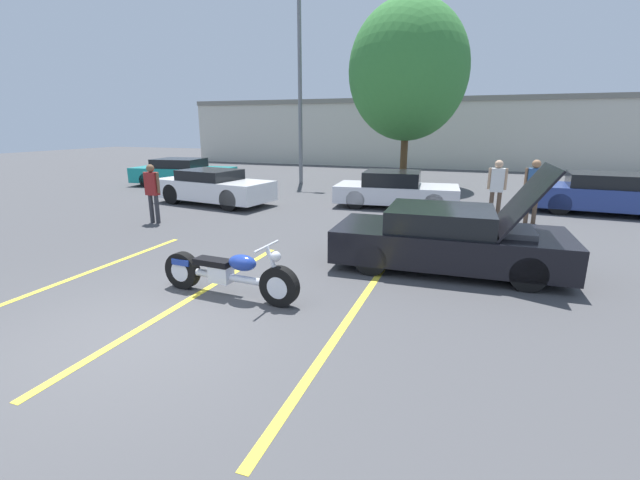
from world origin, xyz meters
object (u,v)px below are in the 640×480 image
object	(u,v)px
motorcycle	(228,274)
spectator_midground	(534,186)
parked_car_left_row	(183,173)
spectator_by_show_car	(152,189)
tree_background	(408,71)
parked_car_mid_right_row	(395,190)
light_pole	(301,79)
parked_car_mid_left_row	(214,187)
spectator_near_motorcycle	(497,185)
parked_car_right_row	(609,194)
show_car_hood_open	(449,239)

from	to	relation	value
motorcycle	spectator_midground	xyz separation A→B (m)	(5.15, 7.58, 0.69)
parked_car_left_row	spectator_by_show_car	xyz separation A→B (m)	(4.18, -6.80, 0.39)
tree_background	parked_car_mid_right_row	size ratio (longest dim) A/B	1.89
light_pole	tree_background	bearing A→B (deg)	11.78
tree_background	parked_car_mid_left_row	bearing A→B (deg)	-127.08
parked_car_left_row	motorcycle	bearing A→B (deg)	-56.83
parked_car_left_row	spectator_near_motorcycle	world-z (taller)	spectator_near_motorcycle
parked_car_mid_left_row	spectator_by_show_car	world-z (taller)	spectator_by_show_car
spectator_by_show_car	light_pole	bearing A→B (deg)	85.98
parked_car_mid_right_row	parked_car_right_row	xyz separation A→B (m)	(6.53, 1.13, 0.04)
spectator_near_motorcycle	motorcycle	bearing A→B (deg)	-118.90
light_pole	tree_background	world-z (taller)	light_pole
parked_car_mid_left_row	spectator_by_show_car	xyz separation A→B (m)	(0.14, -3.21, 0.39)
tree_background	parked_car_mid_left_row	size ratio (longest dim) A/B	1.81
spectator_by_show_car	show_car_hood_open	bearing A→B (deg)	-9.04
parked_car_right_row	parked_car_left_row	world-z (taller)	parked_car_right_row
parked_car_left_row	spectator_near_motorcycle	distance (m)	13.66
parked_car_left_row	light_pole	bearing A→B (deg)	21.69
parked_car_mid_right_row	show_car_hood_open	bearing A→B (deg)	-75.63
tree_background	spectator_by_show_car	world-z (taller)	tree_background
light_pole	parked_car_mid_right_row	size ratio (longest dim) A/B	2.06
show_car_hood_open	parked_car_left_row	size ratio (longest dim) A/B	0.93
spectator_midground	light_pole	bearing A→B (deg)	148.03
parked_car_mid_right_row	spectator_near_motorcycle	xyz separation A→B (m)	(3.13, -1.26, 0.48)
spectator_by_show_car	spectator_midground	distance (m)	10.67
motorcycle	spectator_by_show_car	size ratio (longest dim) A/B	1.52
parked_car_right_row	parked_car_left_row	distance (m)	16.69
show_car_hood_open	light_pole	bearing A→B (deg)	122.71
parked_car_mid_left_row	parked_car_mid_right_row	size ratio (longest dim) A/B	1.05
parked_car_mid_left_row	parked_car_right_row	distance (m)	12.94
motorcycle	show_car_hood_open	distance (m)	4.22
parked_car_right_row	motorcycle	bearing A→B (deg)	-123.40
light_pole	motorcycle	world-z (taller)	light_pole
motorcycle	spectator_midground	distance (m)	9.19
light_pole	parked_car_mid_left_row	world-z (taller)	light_pole
spectator_near_motorcycle	spectator_midground	world-z (taller)	spectator_midground
parked_car_mid_right_row	spectator_near_motorcycle	world-z (taller)	spectator_near_motorcycle
motorcycle	parked_car_mid_right_row	world-z (taller)	parked_car_mid_right_row
light_pole	parked_car_mid_right_row	distance (m)	8.13
parked_car_right_row	spectator_midground	world-z (taller)	spectator_midground
tree_background	spectator_midground	size ratio (longest dim) A/B	4.45
tree_background	motorcycle	world-z (taller)	tree_background
light_pole	spectator_by_show_car	world-z (taller)	light_pole
tree_background	parked_car_right_row	bearing A→B (deg)	-31.43
parked_car_mid_right_row	spectator_near_motorcycle	bearing A→B (deg)	-26.97
parked_car_mid_right_row	parked_car_left_row	xyz separation A→B (m)	(-10.15, 1.91, 0.02)
tree_background	spectator_near_motorcycle	world-z (taller)	tree_background
motorcycle	parked_car_left_row	distance (m)	14.10
tree_background	parked_car_mid_left_row	distance (m)	10.04
show_car_hood_open	parked_car_left_row	world-z (taller)	show_car_hood_open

